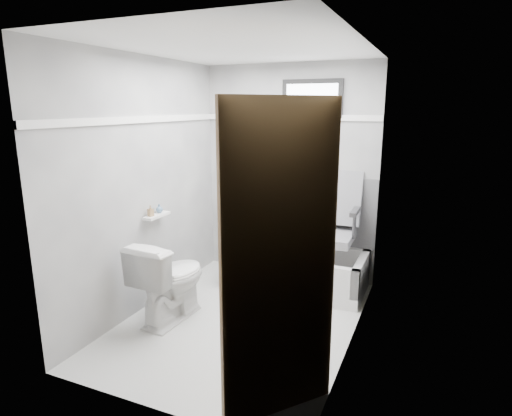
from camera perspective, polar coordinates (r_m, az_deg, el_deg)
The scene contains 19 objects.
floor at distance 4.10m, azimuth -1.99°, elevation -14.78°, with size 2.60×2.60×0.00m, color silver.
ceiling at distance 3.65m, azimuth -2.32°, elevation 20.67°, with size 2.60×2.60×0.00m, color silver.
wall_back at distance 4.88m, azimuth 4.41°, elevation 4.67°, with size 2.00×0.02×2.40m, color slate.
wall_front at distance 2.61m, azimuth -14.43°, elevation -3.45°, with size 2.00×0.02×2.40m, color slate.
wall_left at distance 4.21m, azimuth -14.56°, elevation 2.88°, with size 0.02×2.60×2.40m, color slate.
wall_right at distance 3.40m, azimuth 13.30°, elevation 0.48°, with size 0.02×2.60×2.40m, color slate.
bathtub at distance 4.73m, azimuth 5.17°, elevation -8.06°, with size 1.50×0.70×0.42m, color silver, non-canonical shape.
office_chair at distance 4.51m, azimuth 9.22°, elevation -2.71°, with size 0.67×0.67×1.16m, color slate, non-canonical shape.
toilet at distance 4.06m, azimuth -11.34°, elevation -9.35°, with size 0.44×0.78×0.77m, color white.
door at distance 2.27m, azimuth 6.67°, elevation -11.10°, with size 0.78×0.78×2.00m, color brown, non-canonical shape.
window at distance 4.74m, azimuth 7.49°, elevation 14.29°, with size 0.66×0.04×0.40m, color black, non-canonical shape.
backerboard at distance 4.87m, azimuth 7.07°, elevation -0.20°, with size 1.50×0.02×0.78m, color #4C4C4F.
trim_back at distance 4.81m, azimuth 4.49°, elevation 11.96°, with size 2.00×0.02×0.06m, color white.
trim_left at distance 4.14m, azimuth -14.92°, elevation 11.33°, with size 0.02×2.60×0.06m, color white.
pole at distance 4.69m, azimuth 3.21°, elevation 2.47°, with size 0.02×0.02×1.95m, color white.
shelf at distance 4.28m, azimuth -13.08°, elevation -0.99°, with size 0.10×0.32×0.03m, color white.
soap_bottle_a at distance 4.21m, azimuth -13.88°, elevation -0.36°, with size 0.05×0.05×0.11m, color #95734A.
soap_bottle_b at distance 4.32m, azimuth -12.77°, elevation -0.03°, with size 0.07×0.07×0.09m, color slate.
faucet at distance 5.06m, azimuth 2.02°, elevation -2.53°, with size 0.26×0.10×0.16m, color silver, non-canonical shape.
Camera 1 is at (1.55, -3.27, 1.94)m, focal length 30.00 mm.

